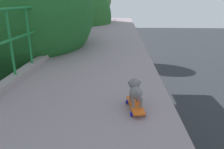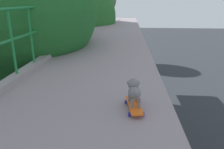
{
  "view_description": "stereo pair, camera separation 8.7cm",
  "coord_description": "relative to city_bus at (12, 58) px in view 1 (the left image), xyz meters",
  "views": [
    {
      "loc": [
        1.67,
        -0.15,
        7.16
      ],
      "look_at": [
        1.52,
        3.19,
        6.0
      ],
      "focal_mm": 34.53,
      "sensor_mm": 36.0,
      "label": 1
    },
    {
      "loc": [
        1.76,
        -0.14,
        7.16
      ],
      "look_at": [
        1.52,
        3.19,
        6.0
      ],
      "focal_mm": 34.53,
      "sensor_mm": 36.0,
      "label": 2
    }
  ],
  "objects": [
    {
      "name": "roadside_tree_farthest",
      "position": [
        7.4,
        5.44,
        5.39
      ],
      "size": [
        4.32,
        4.32,
        9.24
      ],
      "color": "brown",
      "rests_on": "ground"
    },
    {
      "name": "city_bus",
      "position": [
        0.0,
        0.0,
        0.0
      ],
      "size": [
        2.67,
        10.22,
        3.17
      ],
      "color": "white",
      "rests_on": "ground"
    },
    {
      "name": "roadside_tree_mid",
      "position": [
        7.19,
        -13.32,
        5.05
      ],
      "size": [
        5.49,
        5.49,
        9.09
      ],
      "color": "#4A3827",
      "rests_on": "ground"
    },
    {
      "name": "small_dog",
      "position": [
        10.98,
        -17.46,
        4.24
      ],
      "size": [
        0.2,
        0.39,
        0.32
      ],
      "color": "slate",
      "rests_on": "toy_skateboard"
    },
    {
      "name": "toy_skateboard",
      "position": [
        10.99,
        -17.5,
        4.03
      ],
      "size": [
        0.25,
        0.55,
        0.08
      ],
      "color": "orange",
      "rests_on": "overpass_deck"
    },
    {
      "name": "roadside_tree_far",
      "position": [
        7.4,
        -6.02,
        4.27
      ],
      "size": [
        5.43,
        5.43,
        8.75
      ],
      "color": "brown",
      "rests_on": "ground"
    }
  ]
}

